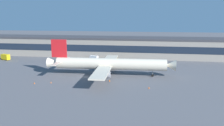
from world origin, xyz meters
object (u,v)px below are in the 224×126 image
at_px(airliner, 109,64).
at_px(stair_truck, 5,57).
at_px(belt_loader, 120,60).
at_px(traffic_cone_0, 110,81).
at_px(traffic_cone_2, 149,88).
at_px(traffic_cone_3, 34,83).
at_px(crew_van, 94,57).
at_px(traffic_cone_1, 51,83).

xyz_separation_m(airliner, stair_truck, (-69.72, 26.89, -3.38)).
bearing_deg(belt_loader, traffic_cone_0, -88.92).
bearing_deg(traffic_cone_2, stair_truck, 153.59).
bearing_deg(traffic_cone_3, crew_van, 77.50).
height_order(traffic_cone_0, traffic_cone_2, traffic_cone_0).
height_order(airliner, traffic_cone_1, airliner).
bearing_deg(traffic_cone_3, traffic_cone_2, 1.16).
relative_size(crew_van, traffic_cone_3, 9.33).
xyz_separation_m(stair_truck, traffic_cone_1, (48.61, -42.99, -1.69)).
height_order(airliner, traffic_cone_2, airliner).
height_order(belt_loader, traffic_cone_1, belt_loader).
relative_size(crew_van, stair_truck, 0.87).
distance_m(crew_van, stair_truck, 54.89).
distance_m(crew_van, traffic_cone_2, 62.83).
xyz_separation_m(belt_loader, traffic_cone_2, (17.05, -47.41, -0.83)).
bearing_deg(stair_truck, traffic_cone_0, -27.03).
xyz_separation_m(stair_truck, traffic_cone_0, (71.77, -36.61, -1.63)).
bearing_deg(traffic_cone_1, belt_loader, 64.36).
distance_m(airliner, traffic_cone_3, 33.15).
distance_m(airliner, belt_loader, 30.87).
relative_size(airliner, traffic_cone_3, 97.51).
height_order(traffic_cone_0, traffic_cone_3, traffic_cone_0).
relative_size(airliner, traffic_cone_2, 92.59).
height_order(crew_van, traffic_cone_0, crew_van).
bearing_deg(belt_loader, traffic_cone_3, -120.80).
xyz_separation_m(traffic_cone_0, traffic_cone_1, (-23.16, -6.38, -0.07)).
relative_size(traffic_cone_1, traffic_cone_3, 0.94).
distance_m(airliner, crew_van, 39.44).
xyz_separation_m(airliner, traffic_cone_0, (2.05, -9.73, -5.00)).
bearing_deg(crew_van, traffic_cone_2, -57.30).
bearing_deg(traffic_cone_3, airliner, 32.86).
bearing_deg(crew_van, stair_truck, -170.43).
distance_m(traffic_cone_2, traffic_cone_3, 45.87).
xyz_separation_m(airliner, traffic_cone_2, (18.34, -16.85, -5.04)).
distance_m(traffic_cone_1, traffic_cone_2, 39.46).
height_order(stair_truck, traffic_cone_3, stair_truck).
distance_m(airliner, traffic_cone_2, 25.41).
bearing_deg(crew_van, airliner, -66.58).
bearing_deg(crew_van, traffic_cone_0, -68.91).
bearing_deg(traffic_cone_0, traffic_cone_3, -164.77).
height_order(traffic_cone_0, traffic_cone_1, traffic_cone_0).
bearing_deg(stair_truck, traffic_cone_2, -26.41).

